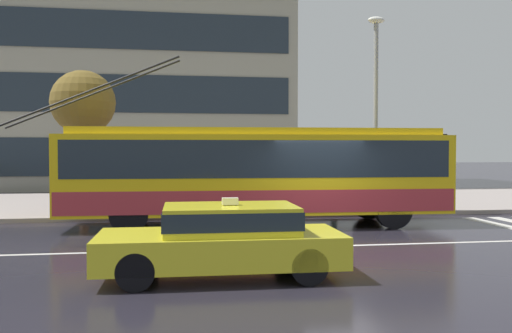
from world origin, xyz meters
TOP-DOWN VIEW (x-y plane):
  - ground_plane at (0.00, 0.00)m, footprint 160.00×160.00m
  - sidewalk_slab at (0.00, 9.06)m, footprint 80.00×10.00m
  - crosswalk_stripe_edge_near at (5.63, 1.03)m, footprint 0.44×4.40m
  - lane_centre_line at (0.00, -1.20)m, footprint 72.00×0.14m
  - trolleybus at (-1.55, 2.45)m, footprint 12.82×2.87m
  - taxi_oncoming_near at (-3.12, -3.84)m, footprint 4.27×1.83m
  - bus_shelter at (-2.03, 6.13)m, footprint 3.63×1.58m
  - pedestrian_at_shelter at (-4.86, 6.72)m, footprint 0.42×0.42m
  - pedestrian_approaching_curb at (-2.38, 5.51)m, footprint 0.46×0.46m
  - pedestrian_walking_past at (2.05, 6.68)m, footprint 1.28×1.28m
  - pedestrian_waiting_by_pole at (-4.50, 5.79)m, footprint 1.32×1.32m
  - street_lamp at (2.96, 4.64)m, footprint 0.60×0.32m
  - street_tree_bare at (-7.04, 5.90)m, footprint 2.19×2.19m

SIDE VIEW (x-z plane):
  - ground_plane at x=0.00m, z-range 0.00..0.00m
  - lane_centre_line at x=0.00m, z-range 0.00..0.01m
  - crosswalk_stripe_edge_near at x=5.63m, z-range 0.00..0.01m
  - sidewalk_slab at x=0.00m, z-range 0.00..0.14m
  - taxi_oncoming_near at x=-3.12m, z-range 0.01..1.40m
  - pedestrian_at_shelter at x=-4.86m, z-range 0.30..1.97m
  - pedestrian_approaching_curb at x=-2.38m, z-range 0.30..2.05m
  - trolleybus at x=-1.55m, z-range -0.87..4.03m
  - pedestrian_walking_past at x=2.05m, z-range 0.67..2.59m
  - pedestrian_waiting_by_pole at x=-4.50m, z-range 0.77..2.76m
  - bus_shelter at x=-2.03m, z-range 0.75..3.29m
  - street_tree_bare at x=-7.04m, z-range 1.39..6.21m
  - street_lamp at x=2.96m, z-range 0.75..7.46m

